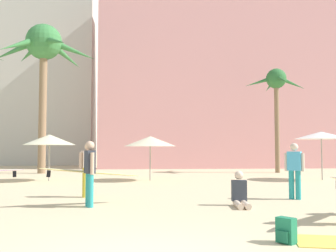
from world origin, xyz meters
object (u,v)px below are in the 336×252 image
Objects in this scene: cafe_umbrella_3 at (150,141)px; person_far_right at (90,171)px; palm_tree_center at (276,87)px; person_mid_right at (88,167)px; person_near_right at (240,194)px; palm_tree_left at (44,51)px; cafe_umbrella_1 at (50,140)px; cafe_umbrella_2 at (321,135)px; backpack at (286,231)px; person_near_left at (294,168)px.

cafe_umbrella_3 is 0.92× the size of person_far_right.
palm_tree_center is 3.84× the size of person_mid_right.
person_near_right is 4.93m from person_mid_right.
palm_tree_left is 3.40× the size of person_far_right.
person_near_right is at bearing -50.33° from cafe_umbrella_1.
palm_tree_left is 3.71× the size of cafe_umbrella_3.
cafe_umbrella_3 is at bearing -160.06° from person_near_right.
cafe_umbrella_1 is at bearing -72.68° from palm_tree_left.
backpack is (-6.51, -11.92, -1.99)m from cafe_umbrella_2.
person_near_right is at bearing -114.06° from palm_tree_center.
palm_tree_center is 6.54m from cafe_umbrella_2.
person_near_right is at bearing -128.03° from cafe_umbrella_2.
backpack is (6.71, -12.43, -1.76)m from cafe_umbrella_1.
cafe_umbrella_1 is 5.88× the size of backpack.
cafe_umbrella_2 reaches higher than person_far_right.
person_mid_right is at bearing 77.18° from person_far_right.
cafe_umbrella_2 is 1.52× the size of person_near_left.
palm_tree_center is at bearing 161.08° from person_near_right.
person_far_right is at bearing -46.03° from person_near_left.
palm_tree_center is 19.42m from backpack.
cafe_umbrella_2 is at bearing -2.36° from cafe_umbrella_3.
cafe_umbrella_3 is at bearing 177.64° from cafe_umbrella_2.
person_mid_right is at bearing -132.52° from palm_tree_center.
palm_tree_center is at bearing 21.43° from cafe_umbrella_1.
backpack is (1.89, -12.27, -1.69)m from cafe_umbrella_3.
person_near_right is 0.55× the size of person_mid_right.
cafe_umbrella_3 reaches higher than person_near_left.
person_mid_right is (4.43, -11.91, -6.75)m from palm_tree_left.
palm_tree_left is at bearing -104.67° from person_near_left.
person_near_left is (2.04, 1.25, 0.61)m from person_near_right.
palm_tree_left is 21.36m from backpack.
person_mid_right is 1.01× the size of person_near_left.
person_mid_right is (-10.57, -5.72, -1.23)m from cafe_umbrella_2.
cafe_umbrella_2 is at bearing -91.42° from person_mid_right.
cafe_umbrella_3 is 6.02× the size of backpack.
palm_tree_center is 17.29m from person_far_right.
cafe_umbrella_1 is (-13.07, -5.13, -3.54)m from palm_tree_center.
person_near_left is (9.05, -7.20, -1.02)m from cafe_umbrella_1.
person_far_right is at bearing -89.42° from person_near_right.
person_near_left is (6.09, 0.93, 0.00)m from person_far_right.
palm_tree_left reaches higher than cafe_umbrella_1.
backpack is 5.78m from person_near_left.
person_far_right is (-1.85, -7.97, -0.95)m from cafe_umbrella_3.
palm_tree_left is at bearing 107.32° from cafe_umbrella_1.
person_far_right is at bearing -103.09° from cafe_umbrella_3.
person_near_right reaches higher than backpack.
palm_tree_center is 15.91× the size of backpack.
person_near_right is (7.01, -8.45, -1.63)m from cafe_umbrella_1.
cafe_umbrella_1 reaches higher than backpack.
person_mid_right is at bearing -151.57° from cafe_umbrella_2.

